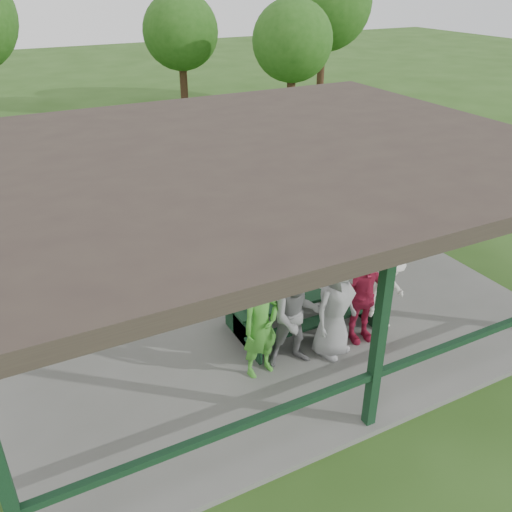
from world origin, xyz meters
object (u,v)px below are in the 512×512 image
contestant_green (261,326)px  spectator_grey (273,223)px  contestant_red (362,297)px  contestant_grey_left (297,316)px  contestant_white_fedora (387,292)px  pickup_truck (161,142)px  picnic_table_far (259,257)px  spectator_lblue (207,238)px  spectator_blue (140,234)px  farm_trailer (89,164)px  contestant_grey_mid (335,305)px  picnic_table_near (301,304)px

contestant_green → spectator_grey: contestant_green is taller
contestant_red → spectator_grey: bearing=92.3°
contestant_grey_left → contestant_red: size_ratio=1.07×
contestant_white_fedora → pickup_truck: size_ratio=0.28×
contestant_red → picnic_table_far: bearing=108.0°
contestant_white_fedora → spectator_grey: contestant_white_fedora is taller
spectator_lblue → contestant_red: bearing=134.0°
contestant_green → contestant_red: contestant_green is taller
picnic_table_far → contestant_white_fedora: contestant_white_fedora is taller
contestant_grey_left → spectator_lblue: bearing=103.2°
contestant_white_fedora → spectator_grey: (-0.33, 3.70, -0.04)m
spectator_blue → pickup_truck: 7.74m
contestant_white_fedora → farm_trailer: contestant_white_fedora is taller
spectator_blue → contestant_red: bearing=119.6°
picnic_table_far → contestant_grey_mid: size_ratio=1.40×
contestant_red → pickup_truck: size_ratio=0.31×
picnic_table_far → spectator_lblue: size_ratio=1.89×
spectator_lblue → spectator_blue: 1.47m
picnic_table_near → contestant_white_fedora: size_ratio=1.71×
contestant_grey_mid → spectator_blue: (-2.06, 4.47, -0.10)m
picnic_table_near → spectator_grey: spectator_grey is taller
contestant_grey_mid → spectator_blue: contestant_grey_mid is taller
spectator_lblue → spectator_grey: size_ratio=0.95×
spectator_lblue → spectator_grey: (1.66, -0.01, 0.04)m
picnic_table_near → farm_trailer: size_ratio=0.69×
contestant_grey_left → contestant_red: (1.38, 0.05, -0.06)m
spectator_blue → spectator_grey: spectator_blue is taller
contestant_green → pickup_truck: size_ratio=0.32×
contestant_grey_mid → farm_trailer: contestant_grey_mid is taller
picnic_table_near → farm_trailer: (-1.77, 9.75, 0.11)m
picnic_table_near → picnic_table_far: 2.01m
spectator_lblue → spectator_grey: spectator_grey is taller
farm_trailer → contestant_green: bearing=-105.7°
spectator_blue → pickup_truck: size_ratio=0.30×
picnic_table_near → contestant_grey_left: size_ratio=1.46×
contestant_green → contestant_grey_mid: bearing=-12.1°
contestant_grey_mid → pickup_truck: (0.82, 11.65, -0.27)m
contestant_red → farm_trailer: bearing=109.9°
farm_trailer → contestant_white_fedora: bearing=-91.9°
spectator_grey → contestant_red: bearing=81.5°
picnic_table_far → farm_trailer: size_ratio=0.68×
contestant_grey_mid → spectator_blue: bearing=95.9°
contestant_grey_left → farm_trailer: contestant_grey_left is taller
spectator_grey → picnic_table_far: bearing=42.7°
contestant_green → spectator_grey: bearing=50.7°
picnic_table_near → contestant_green: size_ratio=1.50×
contestant_green → contestant_red: (2.02, -0.00, -0.04)m
contestant_green → contestant_red: size_ratio=1.04×
picnic_table_far → contestant_grey_left: contestant_grey_left is taller
picnic_table_far → spectator_blue: spectator_blue is taller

